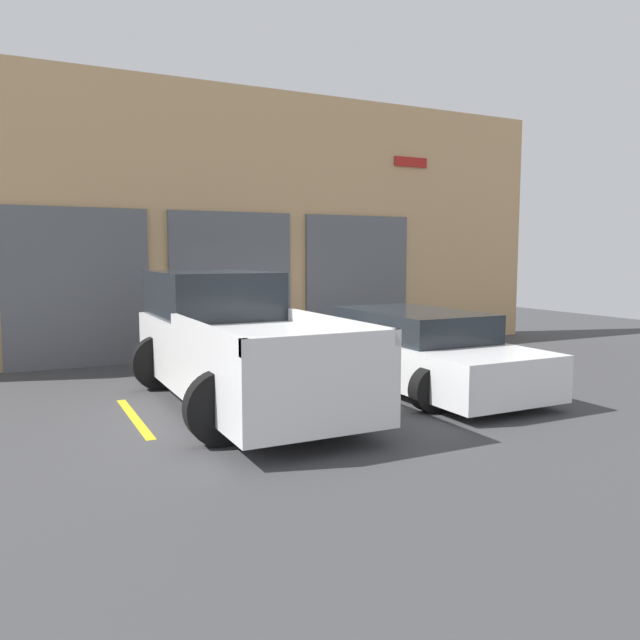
% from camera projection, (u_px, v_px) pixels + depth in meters
% --- Properties ---
extents(ground_plane, '(28.00, 28.00, 0.00)m').
position_uv_depth(ground_plane, '(300.00, 380.00, 10.55)').
color(ground_plane, '#3D3D3F').
extents(shophouse_building, '(15.38, 0.68, 5.56)m').
position_uv_depth(shophouse_building, '(235.00, 225.00, 13.19)').
color(shophouse_building, tan).
rests_on(shophouse_building, ground).
extents(pickup_truck, '(2.45, 5.24, 1.86)m').
position_uv_depth(pickup_truck, '(234.00, 342.00, 8.98)').
color(pickup_truck, white).
rests_on(pickup_truck, ground).
extents(sedan_white, '(2.17, 4.72, 1.22)m').
position_uv_depth(sedan_white, '(415.00, 350.00, 10.06)').
color(sedan_white, white).
rests_on(sedan_white, ground).
extents(parking_stripe_far_left, '(0.12, 2.20, 0.01)m').
position_uv_depth(parking_stripe_far_left, '(134.00, 418.00, 8.13)').
color(parking_stripe_far_left, gold).
rests_on(parking_stripe_far_left, ground).
extents(parking_stripe_left, '(0.12, 2.20, 0.01)m').
position_uv_depth(parking_stripe_left, '(335.00, 395.00, 9.44)').
color(parking_stripe_left, gold).
rests_on(parking_stripe_left, ground).
extents(parking_stripe_centre, '(0.12, 2.20, 0.01)m').
position_uv_depth(parking_stripe_centre, '(486.00, 378.00, 10.75)').
color(parking_stripe_centre, gold).
rests_on(parking_stripe_centre, ground).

